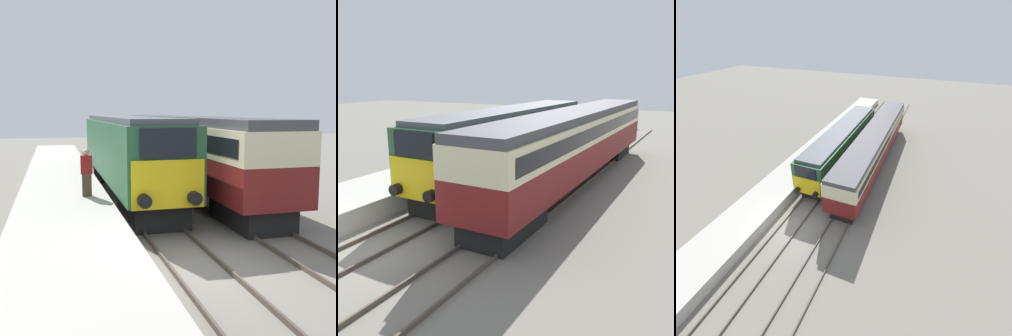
{
  "view_description": "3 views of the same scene",
  "coord_description": "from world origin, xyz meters",
  "views": [
    {
      "loc": [
        -3.62,
        -9.96,
        4.19
      ],
      "look_at": [
        0.0,
        3.2,
        2.35
      ],
      "focal_mm": 45.0,
      "sensor_mm": 36.0,
      "label": 1
    },
    {
      "loc": [
        9.61,
        -7.18,
        5.63
      ],
      "look_at": [
        1.7,
        7.2,
        1.6
      ],
      "focal_mm": 40.0,
      "sensor_mm": 36.0,
      "label": 2
    },
    {
      "loc": [
        8.29,
        -9.37,
        13.17
      ],
      "look_at": [
        1.7,
        7.2,
        1.6
      ],
      "focal_mm": 24.0,
      "sensor_mm": 36.0,
      "label": 3
    }
  ],
  "objects": [
    {
      "name": "passenger_carriage",
      "position": [
        3.4,
        12.0,
        2.4
      ],
      "size": [
        2.75,
        20.41,
        3.92
      ],
      "color": "black",
      "rests_on": "ground_plane"
    },
    {
      "name": "rails_far_track",
      "position": [
        3.4,
        5.0,
        0.07
      ],
      "size": [
        1.5,
        60.0,
        0.14
      ],
      "color": "#4C4238",
      "rests_on": "ground_plane"
    },
    {
      "name": "rails_near_track",
      "position": [
        0.0,
        5.0,
        0.07
      ],
      "size": [
        1.51,
        60.0,
        0.14
      ],
      "color": "#4C4238",
      "rests_on": "ground_plane"
    },
    {
      "name": "ground_plane",
      "position": [
        0.0,
        0.0,
        0.0
      ],
      "size": [
        120.0,
        120.0,
        0.0
      ],
      "primitive_type": "plane",
      "color": "slate"
    },
    {
      "name": "person_on_platform",
      "position": [
        -2.38,
        6.6,
        1.81
      ],
      "size": [
        0.44,
        0.26,
        1.85
      ],
      "color": "#473828",
      "rests_on": "platform_left"
    },
    {
      "name": "platform_left",
      "position": [
        -3.3,
        8.0,
        0.44
      ],
      "size": [
        3.5,
        50.0,
        0.88
      ],
      "color": "#B7B2A8",
      "rests_on": "ground_plane"
    },
    {
      "name": "locomotive",
      "position": [
        0.0,
        11.04,
        2.23
      ],
      "size": [
        2.7,
        16.19,
        3.95
      ],
      "color": "black",
      "rests_on": "ground_plane"
    }
  ]
}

